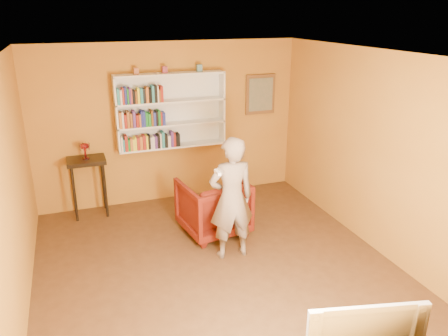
{
  "coord_description": "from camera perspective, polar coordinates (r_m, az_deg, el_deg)",
  "views": [
    {
      "loc": [
        -1.56,
        -4.59,
        3.16
      ],
      "look_at": [
        0.35,
        0.75,
        1.1
      ],
      "focal_mm": 35.0,
      "sensor_mm": 36.0,
      "label": 1
    }
  ],
  "objects": [
    {
      "name": "ornament_right",
      "position": [
        7.29,
        -3.26,
        12.91
      ],
      "size": [
        0.08,
        0.08,
        0.11
      ],
      "primitive_type": "cube",
      "color": "slate",
      "rests_on": "bookshelf"
    },
    {
      "name": "framed_painting",
      "position": [
        7.87,
        4.78,
        9.56
      ],
      "size": [
        0.55,
        0.05,
        0.7
      ],
      "color": "brown",
      "rests_on": "room_shell"
    },
    {
      "name": "ornament_centre",
      "position": [
        7.15,
        -7.76,
        12.61
      ],
      "size": [
        0.08,
        0.08,
        0.11
      ],
      "primitive_type": "cube",
      "color": "#8B2E41",
      "rests_on": "bookshelf"
    },
    {
      "name": "game_remote",
      "position": [
        5.06,
        -0.86,
        -0.56
      ],
      "size": [
        0.04,
        0.15,
        0.04
      ],
      "primitive_type": "cube",
      "color": "white",
      "rests_on": "person"
    },
    {
      "name": "television",
      "position": [
        3.93,
        17.5,
        -19.28
      ],
      "size": [
        0.98,
        0.35,
        0.56
      ],
      "primitive_type": "imported",
      "rotation": [
        0.0,
        0.0,
        -0.23
      ],
      "color": "black",
      "rests_on": "tv_cabinet"
    },
    {
      "name": "person",
      "position": [
        5.72,
        0.98,
        -4.02
      ],
      "size": [
        0.61,
        0.4,
        1.68
      ],
      "primitive_type": "imported",
      "rotation": [
        0.0,
        0.0,
        3.14
      ],
      "color": "#7C6A5B",
      "rests_on": "ground"
    },
    {
      "name": "room_shell",
      "position": [
        5.3,
        -0.84,
        -3.94
      ],
      "size": [
        5.3,
        5.8,
        2.88
      ],
      "color": "#472C16",
      "rests_on": "ground"
    },
    {
      "name": "console_table",
      "position": [
        7.23,
        -17.46,
        -0.09
      ],
      "size": [
        0.59,
        0.45,
        0.96
      ],
      "color": "black",
      "rests_on": "ground"
    },
    {
      "name": "books_row_middle",
      "position": [
        7.16,
        -10.71,
        6.31
      ],
      "size": [
        0.74,
        0.19,
        0.27
      ],
      "color": "#B56224",
      "rests_on": "bookshelf"
    },
    {
      "name": "ornament_left",
      "position": [
        7.07,
        -11.41,
        12.29
      ],
      "size": [
        0.07,
        0.07,
        0.1
      ],
      "primitive_type": "cube",
      "color": "#9F532D",
      "rests_on": "bookshelf"
    },
    {
      "name": "bookshelf",
      "position": [
        7.34,
        -7.03,
        7.48
      ],
      "size": [
        1.8,
        0.29,
        1.23
      ],
      "color": "white",
      "rests_on": "room_shell"
    },
    {
      "name": "ruby_lustre",
      "position": [
        7.13,
        -17.74,
        2.56
      ],
      "size": [
        0.16,
        0.15,
        0.26
      ],
      "color": "maroon",
      "rests_on": "console_table"
    },
    {
      "name": "armchair",
      "position": [
        6.5,
        -1.42,
        -5.01
      ],
      "size": [
        1.01,
        1.04,
        0.83
      ],
      "primitive_type": "imported",
      "rotation": [
        0.0,
        0.0,
        3.29
      ],
      "color": "#4B0905",
      "rests_on": "ground"
    },
    {
      "name": "books_row_upper",
      "position": [
        7.09,
        -10.81,
        9.32
      ],
      "size": [
        0.72,
        0.19,
        0.27
      ],
      "color": "teal",
      "rests_on": "bookshelf"
    },
    {
      "name": "books_row_lower",
      "position": [
        7.28,
        -9.57,
        3.44
      ],
      "size": [
        0.96,
        0.19,
        0.26
      ],
      "color": "silver",
      "rests_on": "bookshelf"
    }
  ]
}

